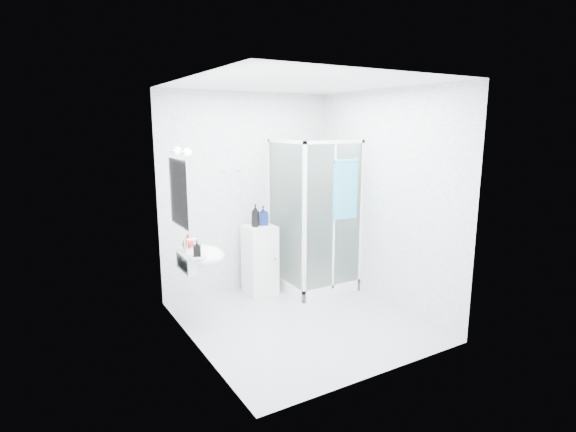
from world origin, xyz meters
TOP-DOWN VIEW (x-y plane):
  - room at (0.00, 0.00)m, footprint 2.40×2.60m
  - shower_enclosure at (0.67, 0.77)m, footprint 0.90×0.95m
  - wall_basin at (-0.99, 0.45)m, footprint 0.46×0.56m
  - mirror at (-1.19, 0.45)m, footprint 0.02×0.60m
  - vanity_lights at (-1.14, 0.45)m, footprint 0.10×0.40m
  - wall_hooks at (-0.25, 1.26)m, footprint 0.23×0.06m
  - storage_cabinet at (0.02, 1.01)m, footprint 0.38×0.40m
  - hand_towel at (0.88, 0.36)m, footprint 0.35×0.05m
  - shampoo_bottle_a at (-0.05, 1.00)m, footprint 0.14×0.14m
  - shampoo_bottle_b at (0.08, 1.04)m, footprint 0.14×0.14m
  - soap_dispenser_orange at (-1.08, 0.58)m, footprint 0.15×0.15m
  - soap_dispenser_black at (-1.08, 0.26)m, footprint 0.10×0.10m

SIDE VIEW (x-z plane):
  - shower_enclosure at x=0.67m, z-range -0.55..1.45m
  - storage_cabinet at x=0.02m, z-range 0.00..0.91m
  - wall_basin at x=-0.99m, z-range 0.62..0.97m
  - soap_dispenser_orange at x=-1.08m, z-range 0.86..1.02m
  - soap_dispenser_black at x=-1.08m, z-range 0.86..1.03m
  - shampoo_bottle_b at x=0.08m, z-range 0.91..1.16m
  - shampoo_bottle_a at x=-0.05m, z-range 0.91..1.20m
  - room at x=0.00m, z-range 0.00..2.60m
  - hand_towel at x=0.88m, z-range 1.05..1.79m
  - mirror at x=-1.19m, z-range 1.15..1.85m
  - wall_hooks at x=-0.25m, z-range 1.60..1.64m
  - vanity_lights at x=-1.14m, z-range 1.88..1.96m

